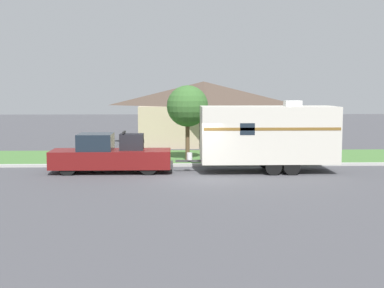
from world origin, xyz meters
TOP-DOWN VIEW (x-y plane):
  - ground_plane at (0.00, 0.00)m, footprint 120.00×120.00m
  - curb_strip at (0.00, 3.75)m, footprint 80.00×0.30m
  - lawn_strip at (0.00, 7.40)m, footprint 80.00×7.00m
  - house_across_street at (1.24, 15.50)m, footprint 10.06×7.93m
  - pickup_truck at (-4.15, 1.77)m, footprint 5.96×1.92m
  - travel_trailer at (3.68, 1.77)m, footprint 7.91×2.45m
  - mailbox at (-2.86, 4.86)m, footprint 0.48×0.20m
  - tree_in_yard at (-0.20, 6.11)m, footprint 2.37×2.37m

SIDE VIEW (x-z plane):
  - ground_plane at x=0.00m, z-range 0.00..0.00m
  - lawn_strip at x=0.00m, z-range 0.00..0.03m
  - curb_strip at x=0.00m, z-range 0.00..0.14m
  - pickup_truck at x=-4.15m, z-range -0.16..1.88m
  - mailbox at x=-2.86m, z-range 0.36..1.71m
  - travel_trailer at x=3.68m, z-range 0.10..3.63m
  - house_across_street at x=1.24m, z-range 0.08..4.72m
  - tree_in_yard at x=-0.20m, z-range 0.95..5.26m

